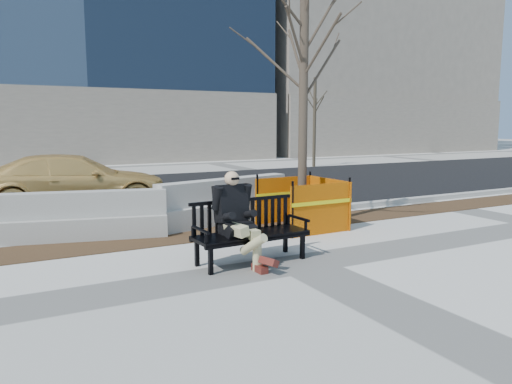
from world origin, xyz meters
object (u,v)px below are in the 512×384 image
jersey_barrier_right (225,221)px  bench (251,262)px  tree_fence (302,228)px  sedan (76,207)px  seated_man (236,264)px  jersey_barrier_left (81,239)px

jersey_barrier_right → bench: bearing=-121.1°
tree_fence → sedan: (-3.84, 4.84, 0.00)m
seated_man → jersey_barrier_left: size_ratio=0.46×
seated_man → sedan: bearing=99.9°
bench → seated_man: size_ratio=1.29×
tree_fence → jersey_barrier_left: tree_fence is taller
tree_fence → jersey_barrier_right: bearing=130.2°
bench → sedan: size_ratio=0.39×
bench → tree_fence: bearing=37.3°
seated_man → tree_fence: bearing=33.5°
bench → jersey_barrier_left: size_ratio=0.59×
tree_fence → jersey_barrier_left: size_ratio=1.72×
seated_man → jersey_barrier_left: 3.40m
sedan → tree_fence: bearing=-132.1°
seated_man → jersey_barrier_right: (1.19, 3.07, 0.00)m
bench → jersey_barrier_left: bench is taller
jersey_barrier_left → jersey_barrier_right: 3.09m
bench → sedan: bearing=101.9°
bench → tree_fence: size_ratio=0.34×
bench → jersey_barrier_right: bench is taller
seated_man → sedan: 6.73m
seated_man → tree_fence: (2.33, 1.72, 0.00)m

